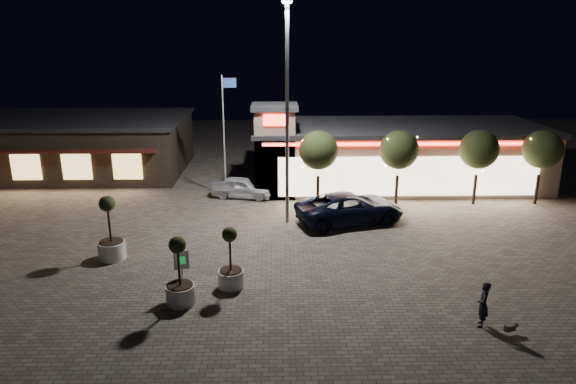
{
  "coord_description": "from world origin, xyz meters",
  "views": [
    {
      "loc": [
        1.43,
        -19.94,
        10.42
      ],
      "look_at": [
        2.0,
        6.0,
        2.43
      ],
      "focal_mm": 32.0,
      "sensor_mm": 36.0,
      "label": 1
    }
  ],
  "objects_px": {
    "planter_mid": "(180,283)",
    "pedestrian": "(483,305)",
    "pickup_truck": "(350,208)",
    "planter_left": "(111,240)",
    "valet_sign": "(182,264)",
    "white_sedan": "(242,187)"
  },
  "relations": [
    {
      "from": "planter_mid",
      "to": "pedestrian",
      "type": "bearing_deg",
      "value": -9.57
    },
    {
      "from": "pickup_truck",
      "to": "planter_mid",
      "type": "relative_size",
      "value": 2.16
    },
    {
      "from": "planter_left",
      "to": "planter_mid",
      "type": "xyz_separation_m",
      "value": [
        4.09,
        -4.41,
        -0.09
      ]
    },
    {
      "from": "pedestrian",
      "to": "valet_sign",
      "type": "distance_m",
      "value": 11.91
    },
    {
      "from": "valet_sign",
      "to": "pedestrian",
      "type": "bearing_deg",
      "value": -13.79
    },
    {
      "from": "pedestrian",
      "to": "planter_left",
      "type": "xyz_separation_m",
      "value": [
        -15.58,
        6.35,
        0.1
      ]
    },
    {
      "from": "white_sedan",
      "to": "valet_sign",
      "type": "distance_m",
      "value": 13.28
    },
    {
      "from": "pickup_truck",
      "to": "valet_sign",
      "type": "height_order",
      "value": "valet_sign"
    },
    {
      "from": "pickup_truck",
      "to": "white_sedan",
      "type": "relative_size",
      "value": 1.53
    },
    {
      "from": "white_sedan",
      "to": "pedestrian",
      "type": "distance_m",
      "value": 18.81
    },
    {
      "from": "pickup_truck",
      "to": "valet_sign",
      "type": "distance_m",
      "value": 11.66
    },
    {
      "from": "pickup_truck",
      "to": "planter_left",
      "type": "height_order",
      "value": "planter_left"
    },
    {
      "from": "white_sedan",
      "to": "pickup_truck",
      "type": "bearing_deg",
      "value": -114.21
    },
    {
      "from": "white_sedan",
      "to": "valet_sign",
      "type": "relative_size",
      "value": 2.16
    },
    {
      "from": "pedestrian",
      "to": "valet_sign",
      "type": "height_order",
      "value": "valet_sign"
    },
    {
      "from": "pickup_truck",
      "to": "white_sedan",
      "type": "bearing_deg",
      "value": 37.1
    },
    {
      "from": "planter_left",
      "to": "planter_mid",
      "type": "relative_size",
      "value": 1.1
    },
    {
      "from": "planter_mid",
      "to": "valet_sign",
      "type": "bearing_deg",
      "value": 94.35
    },
    {
      "from": "pedestrian",
      "to": "pickup_truck",
      "type": "bearing_deg",
      "value": -143.45
    },
    {
      "from": "pickup_truck",
      "to": "planter_mid",
      "type": "bearing_deg",
      "value": 122.42
    },
    {
      "from": "pedestrian",
      "to": "planter_left",
      "type": "relative_size",
      "value": 0.55
    },
    {
      "from": "white_sedan",
      "to": "planter_left",
      "type": "distance_m",
      "value": 11.19
    }
  ]
}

